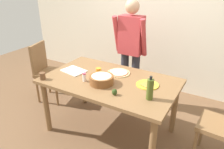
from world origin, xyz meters
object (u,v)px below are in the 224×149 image
(pizza_raw_on_board, at_px, (118,73))
(salt_shaker, at_px, (84,77))
(olive_oil_bottle, at_px, (150,89))
(person_cook, at_px, (131,48))
(dining_table, at_px, (110,86))
(popcorn_bowl, at_px, (102,79))
(chair_wooden_left, at_px, (46,69))
(plate_with_slice, at_px, (147,85))
(avocado, at_px, (115,92))
(cup_small_brown, at_px, (43,76))
(cutting_board_white, at_px, (74,71))
(cup_orange, at_px, (99,71))

(pizza_raw_on_board, relative_size, salt_shaker, 2.74)
(pizza_raw_on_board, xyz_separation_m, olive_oil_bottle, (0.58, -0.40, 0.10))
(person_cook, bearing_deg, dining_table, -83.04)
(popcorn_bowl, bearing_deg, salt_shaker, -166.75)
(chair_wooden_left, distance_m, popcorn_bowl, 1.36)
(person_cook, height_order, popcorn_bowl, person_cook)
(chair_wooden_left, height_order, salt_shaker, chair_wooden_left)
(dining_table, bearing_deg, plate_with_slice, 11.78)
(dining_table, height_order, pizza_raw_on_board, pizza_raw_on_board)
(plate_with_slice, bearing_deg, avocado, -120.05)
(avocado, bearing_deg, cup_small_brown, -173.40)
(dining_table, relative_size, cup_small_brown, 18.82)
(cutting_board_white, bearing_deg, person_cook, 59.91)
(person_cook, bearing_deg, avocado, -73.07)
(cup_small_brown, bearing_deg, plate_with_slice, 22.84)
(plate_with_slice, distance_m, salt_shaker, 0.74)
(plate_with_slice, bearing_deg, cup_small_brown, -157.16)
(plate_with_slice, distance_m, olive_oil_bottle, 0.32)
(chair_wooden_left, bearing_deg, person_cook, 23.86)
(cup_orange, height_order, cup_small_brown, same)
(plate_with_slice, xyz_separation_m, popcorn_bowl, (-0.48, -0.23, 0.05))
(plate_with_slice, xyz_separation_m, cutting_board_white, (-0.98, -0.11, -0.00))
(dining_table, height_order, salt_shaker, salt_shaker)
(pizza_raw_on_board, distance_m, cutting_board_white, 0.59)
(cutting_board_white, bearing_deg, popcorn_bowl, -12.99)
(dining_table, xyz_separation_m, olive_oil_bottle, (0.57, -0.18, 0.20))
(person_cook, height_order, salt_shaker, person_cook)
(dining_table, height_order, cup_small_brown, cup_small_brown)
(dining_table, height_order, popcorn_bowl, popcorn_bowl)
(chair_wooden_left, bearing_deg, salt_shaker, -20.24)
(salt_shaker, height_order, avocado, salt_shaker)
(pizza_raw_on_board, distance_m, cup_small_brown, 0.94)
(chair_wooden_left, relative_size, olive_oil_bottle, 3.71)
(plate_with_slice, relative_size, avocado, 3.71)
(avocado, bearing_deg, dining_table, 128.20)
(person_cook, xyz_separation_m, chair_wooden_left, (-1.23, -0.54, -0.40))
(cup_orange, bearing_deg, salt_shaker, -98.74)
(popcorn_bowl, relative_size, cutting_board_white, 0.93)
(dining_table, height_order, person_cook, person_cook)
(olive_oil_bottle, xyz_separation_m, cup_small_brown, (-1.28, -0.21, -0.07))
(cup_small_brown, bearing_deg, cup_orange, 42.07)
(plate_with_slice, xyz_separation_m, olive_oil_bottle, (0.13, -0.27, 0.11))
(dining_table, xyz_separation_m, plate_with_slice, (0.44, 0.09, 0.10))
(salt_shaker, bearing_deg, popcorn_bowl, 13.25)
(person_cook, xyz_separation_m, cutting_board_white, (-0.45, -0.77, -0.17))
(cup_orange, relative_size, avocado, 1.21)
(chair_wooden_left, bearing_deg, dining_table, -9.20)
(dining_table, relative_size, plate_with_slice, 6.15)
(pizza_raw_on_board, xyz_separation_m, avocado, (0.23, -0.50, 0.03))
(cup_small_brown, distance_m, avocado, 0.94)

